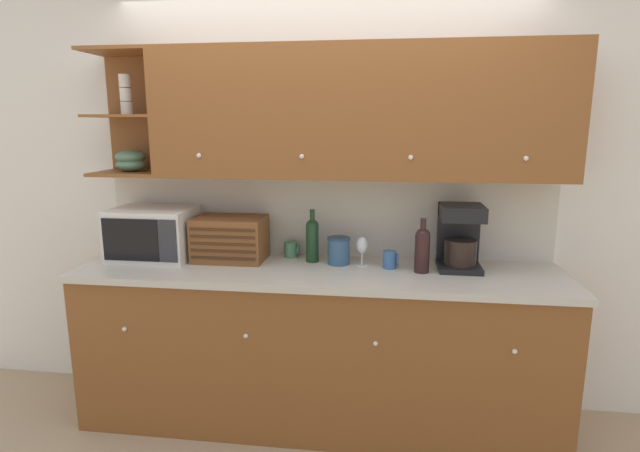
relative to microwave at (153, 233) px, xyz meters
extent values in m
plane|color=tan|center=(1.03, 0.23, -1.11)|extent=(24.00, 24.00, 0.00)
cube|color=white|center=(1.03, 0.26, 0.19)|extent=(5.16, 0.06, 2.60)
cube|color=brown|center=(1.03, -0.09, -0.65)|extent=(2.76, 0.63, 0.92)
cube|color=beige|center=(1.03, -0.10, -0.18)|extent=(2.78, 0.66, 0.04)
sphere|color=white|center=(-0.01, -0.41, -0.45)|extent=(0.03, 0.03, 0.03)
sphere|color=white|center=(0.68, -0.41, -0.45)|extent=(0.03, 0.03, 0.03)
sphere|color=white|center=(1.38, -0.41, -0.45)|extent=(0.03, 0.03, 0.03)
sphere|color=white|center=(2.07, -0.41, -0.45)|extent=(0.03, 0.03, 0.03)
cube|color=beige|center=(1.03, 0.22, 0.10)|extent=(2.76, 0.01, 0.51)
cube|color=brown|center=(1.24, 0.06, 0.72)|extent=(2.34, 0.34, 0.73)
cube|color=brown|center=(-0.14, 0.22, 0.72)|extent=(0.42, 0.02, 0.73)
cube|color=brown|center=(-0.14, 0.06, 0.36)|extent=(0.42, 0.34, 0.02)
cube|color=brown|center=(-0.14, 0.06, 0.70)|extent=(0.42, 0.34, 0.02)
cube|color=brown|center=(-0.14, 0.06, 1.08)|extent=(0.42, 0.34, 0.02)
sphere|color=white|center=(0.36, -0.12, 0.49)|extent=(0.03, 0.03, 0.03)
sphere|color=white|center=(0.95, -0.12, 0.49)|extent=(0.03, 0.03, 0.03)
sphere|color=white|center=(1.53, -0.12, 0.49)|extent=(0.03, 0.03, 0.03)
sphere|color=white|center=(2.12, -0.12, 0.49)|extent=(0.03, 0.03, 0.03)
ellipsoid|color=slate|center=(-0.14, 0.06, 0.41)|extent=(0.18, 0.18, 0.08)
ellipsoid|color=slate|center=(-0.14, 0.06, 0.46)|extent=(0.18, 0.18, 0.08)
cylinder|color=silver|center=(-0.14, 0.06, 0.75)|extent=(0.07, 0.07, 0.08)
cylinder|color=silver|center=(-0.14, 0.06, 0.83)|extent=(0.07, 0.07, 0.08)
cylinder|color=silver|center=(-0.14, 0.06, 0.91)|extent=(0.07, 0.07, 0.08)
cube|color=silver|center=(0.00, 0.00, 0.00)|extent=(0.48, 0.36, 0.31)
cube|color=black|center=(-0.05, -0.18, 0.00)|extent=(0.34, 0.01, 0.25)
cube|color=#2D2D33|center=(0.17, -0.18, 0.00)|extent=(0.11, 0.01, 0.25)
cube|color=brown|center=(0.48, 0.03, -0.02)|extent=(0.42, 0.29, 0.26)
cube|color=#432713|center=(0.48, -0.12, -0.11)|extent=(0.39, 0.01, 0.02)
cube|color=#432713|center=(0.48, -0.12, -0.07)|extent=(0.39, 0.01, 0.02)
cube|color=#432713|center=(0.48, -0.12, -0.02)|extent=(0.39, 0.01, 0.02)
cube|color=#432713|center=(0.48, -0.12, 0.02)|extent=(0.39, 0.01, 0.02)
cube|color=#432713|center=(0.48, -0.12, 0.06)|extent=(0.39, 0.01, 0.02)
cylinder|color=#4C845B|center=(0.83, 0.14, -0.11)|extent=(0.08, 0.08, 0.09)
torus|color=#4C845B|center=(0.88, 0.14, -0.11)|extent=(0.01, 0.06, 0.06)
cylinder|color=#19381E|center=(0.98, 0.05, -0.05)|extent=(0.08, 0.08, 0.22)
sphere|color=#19381E|center=(0.98, 0.05, 0.06)|extent=(0.08, 0.08, 0.08)
cylinder|color=#19381E|center=(0.98, 0.05, 0.13)|extent=(0.03, 0.03, 0.08)
cylinder|color=#33567A|center=(1.14, 0.02, -0.08)|extent=(0.13, 0.13, 0.15)
cylinder|color=navy|center=(1.14, 0.02, 0.00)|extent=(0.14, 0.14, 0.01)
cylinder|color=silver|center=(1.28, 0.00, -0.15)|extent=(0.06, 0.06, 0.01)
cylinder|color=silver|center=(1.28, 0.00, -0.12)|extent=(0.01, 0.01, 0.07)
ellipsoid|color=silver|center=(1.28, 0.00, -0.03)|extent=(0.07, 0.07, 0.10)
cylinder|color=#38669E|center=(1.44, -0.03, -0.11)|extent=(0.08, 0.08, 0.10)
torus|color=#38669E|center=(1.48, -0.03, -0.10)|extent=(0.01, 0.07, 0.07)
cylinder|color=black|center=(1.62, -0.08, -0.05)|extent=(0.08, 0.08, 0.21)
sphere|color=black|center=(1.62, -0.08, 0.05)|extent=(0.08, 0.08, 0.08)
cylinder|color=black|center=(1.62, -0.08, 0.11)|extent=(0.03, 0.03, 0.07)
cube|color=black|center=(1.83, 0.00, -0.14)|extent=(0.24, 0.26, 0.03)
cylinder|color=black|center=(1.83, -0.02, -0.05)|extent=(0.18, 0.18, 0.15)
cube|color=black|center=(1.83, 0.10, 0.03)|extent=(0.24, 0.06, 0.37)
cube|color=black|center=(1.83, 0.00, 0.17)|extent=(0.24, 0.26, 0.08)
camera|label=1|loc=(1.41, -2.82, 0.66)|focal=28.00mm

